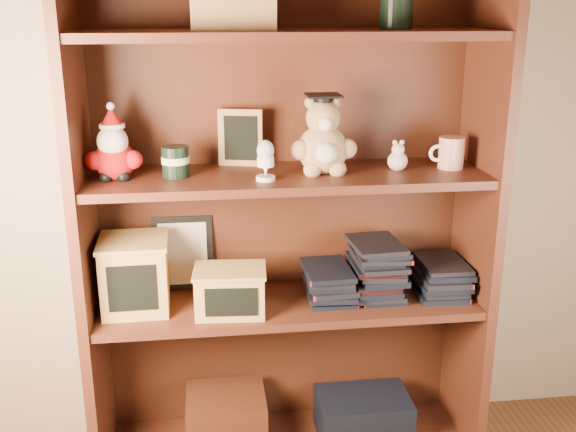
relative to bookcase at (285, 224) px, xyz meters
name	(u,v)px	position (x,y,z in m)	size (l,w,h in m)	color
room_envelope	(504,9)	(0.02, -1.36, 0.63)	(3.04, 3.04, 2.51)	#55341D
bookcase	(285,224)	(0.00, 0.00, 0.00)	(1.20, 0.35, 1.60)	#4B2315
shelf_lower	(288,304)	(0.00, -0.05, -0.24)	(1.14, 0.33, 0.02)	#4B2315
shelf_upper	(288,177)	(0.00, -0.05, 0.16)	(1.14, 0.33, 0.02)	#4B2315
santa_plush	(114,151)	(-0.48, -0.06, 0.25)	(0.16, 0.11, 0.22)	#A50F0F
teachers_tin	(175,161)	(-0.32, -0.05, 0.22)	(0.08, 0.08, 0.09)	black
chalkboard_plaque	(241,138)	(-0.13, 0.06, 0.25)	(0.13, 0.09, 0.17)	#9E7547
egg_cup	(265,159)	(-0.07, -0.13, 0.23)	(0.05, 0.05, 0.11)	white
grad_teddy_bear	(323,143)	(0.10, -0.06, 0.26)	(0.19, 0.16, 0.23)	tan
pink_figurine	(398,158)	(0.33, -0.05, 0.21)	(0.06, 0.06, 0.09)	beige
teacher_mug	(450,153)	(0.49, -0.05, 0.22)	(0.11, 0.08, 0.09)	silver
certificate_frame	(183,253)	(-0.31, 0.09, -0.11)	(0.19, 0.05, 0.23)	black
treats_box	(135,274)	(-0.45, -0.05, -0.12)	(0.20, 0.20, 0.22)	tan
pencils_box	(230,290)	(-0.18, -0.12, -0.16)	(0.22, 0.16, 0.14)	tan
book_stack_left	(327,281)	(0.12, -0.05, -0.17)	(0.14, 0.20, 0.11)	black
book_stack_mid	(377,267)	(0.28, -0.05, -0.13)	(0.14, 0.20, 0.19)	black
book_stack_right	(440,278)	(0.48, -0.05, -0.18)	(0.14, 0.20, 0.10)	black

